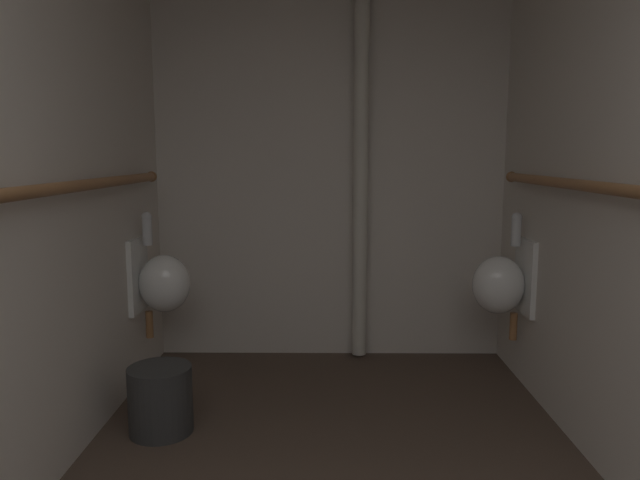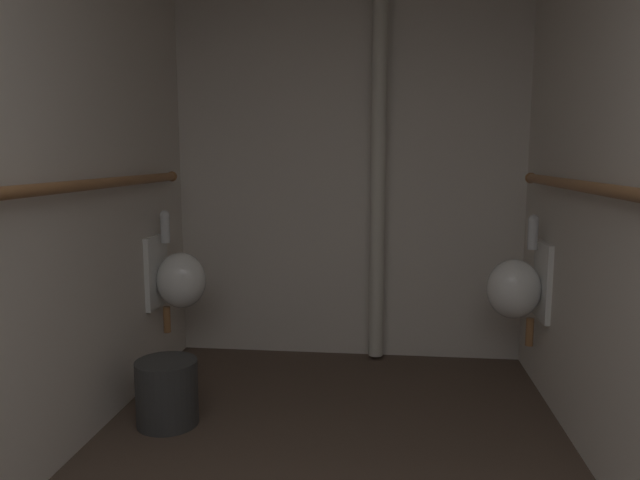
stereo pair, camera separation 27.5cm
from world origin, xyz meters
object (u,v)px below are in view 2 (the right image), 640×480
at_px(urinal_right_mid, 518,287).
at_px(standpipe_back_wall, 378,161).
at_px(urinal_left_mid, 178,278).
at_px(waste_bin, 167,392).

xyz_separation_m(urinal_right_mid, standpipe_back_wall, (-0.81, 0.46, 0.70)).
bearing_deg(urinal_left_mid, urinal_right_mid, -0.52).
distance_m(urinal_right_mid, standpipe_back_wall, 1.16).
bearing_deg(standpipe_back_wall, urinal_right_mid, -29.74).
relative_size(urinal_left_mid, urinal_right_mid, 1.00).
xyz_separation_m(urinal_left_mid, waste_bin, (0.16, -0.65, -0.45)).
bearing_deg(urinal_right_mid, urinal_left_mid, 179.48).
xyz_separation_m(urinal_right_mid, waste_bin, (-1.84, -0.63, -0.45)).
relative_size(urinal_right_mid, waste_bin, 2.27).
bearing_deg(waste_bin, urinal_left_mid, 104.04).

